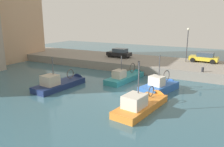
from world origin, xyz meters
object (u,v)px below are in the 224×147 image
at_px(parked_car_black, 119,53).
at_px(fishing_boat_blue, 161,89).
at_px(fishing_boat_navy, 62,86).
at_px(mooring_bollard_mid, 203,70).
at_px(mooring_bollard_north, 139,63).
at_px(quay_streetlamp, 188,39).
at_px(fishing_boat_orange, 143,106).
at_px(parked_car_yellow, 204,57).
at_px(fishing_boat_teal, 126,79).

bearing_deg(parked_car_black, fishing_boat_blue, -135.57).
relative_size(fishing_boat_navy, mooring_bollard_mid, 12.78).
height_order(mooring_bollard_north, quay_streetlamp, quay_streetlamp).
distance_m(mooring_bollard_mid, mooring_bollard_north, 8.00).
bearing_deg(fishing_boat_orange, mooring_bollard_mid, -16.79).
relative_size(parked_car_yellow, mooring_bollard_north, 7.28).
xyz_separation_m(parked_car_yellow, quay_streetlamp, (-0.93, 2.34, 2.54)).
relative_size(fishing_boat_orange, mooring_bollard_north, 12.93).
bearing_deg(parked_car_yellow, fishing_boat_teal, 142.80).
xyz_separation_m(fishing_boat_orange, mooring_bollard_mid, (10.89, -3.29, 1.31)).
height_order(fishing_boat_teal, parked_car_yellow, fishing_boat_teal).
height_order(fishing_boat_orange, mooring_bollard_mid, fishing_boat_orange).
height_order(fishing_boat_blue, mooring_bollard_mid, fishing_boat_blue).
xyz_separation_m(fishing_boat_orange, parked_car_yellow, (17.47, -2.71, 1.75)).
xyz_separation_m(parked_car_yellow, parked_car_black, (-2.18, 12.54, 0.02)).
bearing_deg(fishing_boat_teal, mooring_bollard_mid, -67.03).
height_order(fishing_boat_navy, mooring_bollard_mid, fishing_boat_navy).
relative_size(fishing_boat_blue, parked_car_yellow, 1.44).
xyz_separation_m(mooring_bollard_mid, quay_streetlamp, (5.65, 2.92, 2.98)).
height_order(fishing_boat_teal, parked_car_black, fishing_boat_teal).
relative_size(fishing_boat_navy, parked_car_yellow, 1.76).
height_order(mooring_bollard_mid, quay_streetlamp, quay_streetlamp).
height_order(fishing_boat_orange, parked_car_yellow, fishing_boat_orange).
xyz_separation_m(fishing_boat_teal, quay_streetlamp, (9.13, -5.30, 4.34)).
relative_size(fishing_boat_blue, fishing_boat_teal, 0.81).
xyz_separation_m(fishing_boat_navy, mooring_bollard_mid, (9.47, -13.26, 1.32)).
xyz_separation_m(fishing_boat_blue, mooring_bollard_north, (5.61, 4.69, 1.34)).
xyz_separation_m(fishing_boat_blue, parked_car_yellow, (12.19, -2.73, 1.79)).
relative_size(mooring_bollard_north, quay_streetlamp, 0.11).
bearing_deg(mooring_bollard_mid, fishing_boat_blue, 149.45).
distance_m(fishing_boat_blue, mooring_bollard_north, 7.43).
bearing_deg(mooring_bollard_north, fishing_boat_navy, 150.92).
xyz_separation_m(parked_car_black, mooring_bollard_mid, (-4.39, -13.11, -0.46)).
bearing_deg(fishing_boat_navy, mooring_bollard_north, -29.08).
bearing_deg(fishing_boat_blue, mooring_bollard_north, 39.90).
bearing_deg(parked_car_black, fishing_boat_teal, -148.13).
distance_m(fishing_boat_orange, fishing_boat_teal, 8.90).
relative_size(fishing_boat_navy, parked_car_black, 1.81).
bearing_deg(quay_streetlamp, fishing_boat_blue, 178.03).
height_order(parked_car_black, mooring_bollard_north, parked_car_black).
height_order(parked_car_yellow, mooring_bollard_north, parked_car_yellow).
relative_size(mooring_bollard_mid, quay_streetlamp, 0.11).
bearing_deg(fishing_boat_teal, parked_car_yellow, -37.20).
bearing_deg(parked_car_yellow, mooring_bollard_mid, -174.97).
bearing_deg(parked_car_yellow, fishing_boat_navy, 141.67).
height_order(fishing_boat_blue, fishing_boat_orange, fishing_boat_orange).
distance_m(fishing_boat_navy, parked_car_yellow, 20.53).
bearing_deg(mooring_bollard_north, parked_car_yellow, -48.44).
bearing_deg(mooring_bollard_mid, quay_streetlamp, 27.35).
bearing_deg(parked_car_black, fishing_boat_navy, 179.38).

